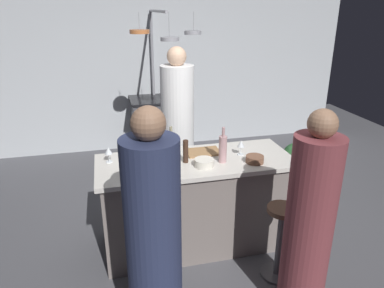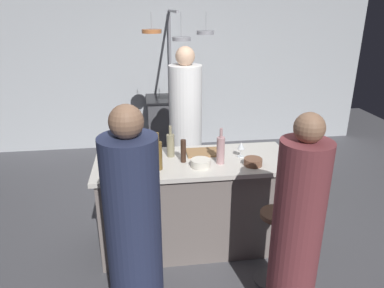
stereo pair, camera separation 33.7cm
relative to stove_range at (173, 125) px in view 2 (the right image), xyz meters
name	(u,v)px [view 2 (the right image)]	position (x,y,z in m)	size (l,w,h in m)	color
ground_plane	(194,242)	(0.00, -2.45, -0.45)	(9.00, 9.00, 0.00)	#4C4C51
back_wall	(169,67)	(0.00, 0.40, 0.85)	(6.40, 0.16, 2.60)	#B2B7BC
kitchen_island	(194,203)	(0.00, -2.45, 0.01)	(1.80, 0.72, 0.90)	slate
stove_range	(173,125)	(0.00, 0.00, 0.00)	(0.80, 0.64, 0.89)	#47474C
chef	(186,130)	(0.04, -1.42, 0.39)	(0.38, 0.38, 1.81)	white
bar_stool_left	(142,256)	(-0.50, -3.07, -0.07)	(0.28, 0.28, 0.68)	#4C4C51
guest_left	(134,240)	(-0.53, -3.43, 0.34)	(0.36, 0.36, 1.70)	#262D4C
bar_stool_right	(274,244)	(0.57, -3.07, -0.07)	(0.28, 0.28, 0.68)	#4C4C51
guest_right	(296,234)	(0.57, -3.45, 0.30)	(0.34, 0.34, 1.61)	brown
overhead_pot_rack	(174,50)	(0.00, -0.49, 1.22)	(0.87, 1.38, 2.17)	gray
potted_plant	(309,164)	(1.65, -1.41, -0.15)	(0.36, 0.36, 0.52)	brown
cutting_board	(203,152)	(0.11, -2.30, 0.46)	(0.32, 0.22, 0.02)	#997047
pepper_mill	(183,151)	(-0.10, -2.48, 0.56)	(0.05, 0.05, 0.21)	#382319
wine_bottle_amber	(158,155)	(-0.33, -2.60, 0.58)	(0.07, 0.07, 0.33)	brown
wine_bottle_rose	(221,150)	(0.22, -2.55, 0.58)	(0.07, 0.07, 0.33)	#B78C8E
wine_bottle_white	(171,145)	(-0.20, -2.33, 0.57)	(0.07, 0.07, 0.30)	gray
wine_bottle_dark	(130,157)	(-0.57, -2.62, 0.59)	(0.07, 0.07, 0.33)	black
wine_glass_by_chef	(241,146)	(0.44, -2.43, 0.56)	(0.07, 0.07, 0.15)	silver
wine_glass_near_left_guest	(108,148)	(-0.77, -2.31, 0.56)	(0.07, 0.07, 0.15)	silver
mixing_bowl_ceramic	(201,163)	(0.04, -2.60, 0.49)	(0.17, 0.17, 0.07)	silver
mixing_bowl_wooden	(253,162)	(0.50, -2.63, 0.48)	(0.16, 0.16, 0.06)	brown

